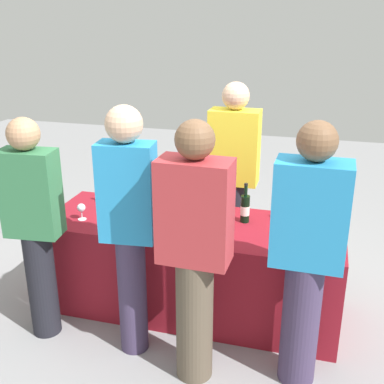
{
  "coord_description": "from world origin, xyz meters",
  "views": [
    {
      "loc": [
        0.9,
        -3.24,
        2.26
      ],
      "look_at": [
        0.0,
        0.0,
        1.0
      ],
      "focal_mm": 44.9,
      "sensor_mm": 36.0,
      "label": 1
    }
  ],
  "objects_px": {
    "wine_bottle_3": "(245,208)",
    "guest_0": "(34,223)",
    "wine_glass_3": "(173,214)",
    "guest_2": "(195,249)",
    "wine_bottle_4": "(305,212)",
    "wine_glass_0": "(81,208)",
    "guest_1": "(129,223)",
    "wine_bottle_2": "(213,200)",
    "guest_3": "(307,252)",
    "wine_glass_5": "(286,226)",
    "wine_bottle_0": "(113,194)",
    "wine_glass_4": "(205,218)",
    "wine_bottle_1": "(166,199)",
    "wine_glass_2": "(144,212)",
    "server_pouring": "(233,174)",
    "wine_glass_1": "(114,211)"
  },
  "relations": [
    {
      "from": "wine_bottle_0",
      "to": "wine_glass_3",
      "type": "xyz_separation_m",
      "value": [
        0.6,
        -0.26,
        -0.0
      ]
    },
    {
      "from": "wine_bottle_3",
      "to": "wine_glass_0",
      "type": "relative_size",
      "value": 2.38
    },
    {
      "from": "wine_bottle_4",
      "to": "wine_bottle_1",
      "type": "bearing_deg",
      "value": -176.62
    },
    {
      "from": "wine_bottle_2",
      "to": "wine_glass_4",
      "type": "height_order",
      "value": "wine_bottle_2"
    },
    {
      "from": "wine_bottle_3",
      "to": "guest_0",
      "type": "distance_m",
      "value": 1.54
    },
    {
      "from": "wine_bottle_2",
      "to": "wine_glass_2",
      "type": "height_order",
      "value": "wine_bottle_2"
    },
    {
      "from": "wine_glass_3",
      "to": "wine_glass_0",
      "type": "bearing_deg",
      "value": -175.4
    },
    {
      "from": "guest_2",
      "to": "wine_bottle_4",
      "type": "bearing_deg",
      "value": 58.48
    },
    {
      "from": "wine_glass_3",
      "to": "guest_0",
      "type": "height_order",
      "value": "guest_0"
    },
    {
      "from": "wine_bottle_3",
      "to": "wine_glass_5",
      "type": "xyz_separation_m",
      "value": [
        0.33,
        -0.19,
        -0.02
      ]
    },
    {
      "from": "wine_bottle_0",
      "to": "wine_glass_1",
      "type": "bearing_deg",
      "value": -65.24
    },
    {
      "from": "wine_bottle_0",
      "to": "wine_bottle_3",
      "type": "height_order",
      "value": "wine_bottle_3"
    },
    {
      "from": "wine_bottle_3",
      "to": "server_pouring",
      "type": "bearing_deg",
      "value": 109.6
    },
    {
      "from": "wine_glass_4",
      "to": "guest_0",
      "type": "xyz_separation_m",
      "value": [
        -1.1,
        -0.49,
        0.04
      ]
    },
    {
      "from": "wine_bottle_2",
      "to": "wine_bottle_0",
      "type": "bearing_deg",
      "value": -176.79
    },
    {
      "from": "guest_1",
      "to": "wine_bottle_3",
      "type": "bearing_deg",
      "value": 42.22
    },
    {
      "from": "wine_bottle_3",
      "to": "wine_glass_3",
      "type": "xyz_separation_m",
      "value": [
        -0.5,
        -0.24,
        -0.01
      ]
    },
    {
      "from": "wine_glass_1",
      "to": "server_pouring",
      "type": "relative_size",
      "value": 0.08
    },
    {
      "from": "server_pouring",
      "to": "guest_3",
      "type": "relative_size",
      "value": 1.01
    },
    {
      "from": "wine_glass_0",
      "to": "wine_glass_2",
      "type": "bearing_deg",
      "value": 5.8
    },
    {
      "from": "wine_glass_0",
      "to": "server_pouring",
      "type": "relative_size",
      "value": 0.08
    },
    {
      "from": "wine_glass_1",
      "to": "guest_0",
      "type": "distance_m",
      "value": 0.6
    },
    {
      "from": "wine_glass_2",
      "to": "wine_glass_3",
      "type": "xyz_separation_m",
      "value": [
        0.22,
        0.01,
        0.01
      ]
    },
    {
      "from": "wine_bottle_4",
      "to": "guest_1",
      "type": "relative_size",
      "value": 0.18
    },
    {
      "from": "wine_bottle_3",
      "to": "server_pouring",
      "type": "height_order",
      "value": "server_pouring"
    },
    {
      "from": "guest_1",
      "to": "guest_2",
      "type": "distance_m",
      "value": 0.51
    },
    {
      "from": "wine_glass_5",
      "to": "guest_0",
      "type": "height_order",
      "value": "guest_0"
    },
    {
      "from": "guest_1",
      "to": "guest_3",
      "type": "height_order",
      "value": "guest_1"
    },
    {
      "from": "wine_glass_2",
      "to": "guest_1",
      "type": "xyz_separation_m",
      "value": [
        0.09,
        -0.48,
        0.13
      ]
    },
    {
      "from": "wine_bottle_0",
      "to": "guest_1",
      "type": "xyz_separation_m",
      "value": [
        0.46,
        -0.75,
        0.12
      ]
    },
    {
      "from": "guest_2",
      "to": "wine_bottle_1",
      "type": "bearing_deg",
      "value": 120.47
    },
    {
      "from": "wine_glass_0",
      "to": "wine_glass_3",
      "type": "relative_size",
      "value": 0.9
    },
    {
      "from": "wine_bottle_2",
      "to": "wine_glass_3",
      "type": "height_order",
      "value": "wine_bottle_2"
    },
    {
      "from": "wine_glass_2",
      "to": "server_pouring",
      "type": "relative_size",
      "value": 0.08
    },
    {
      "from": "server_pouring",
      "to": "guest_3",
      "type": "xyz_separation_m",
      "value": [
        0.7,
        -1.3,
        -0.01
      ]
    },
    {
      "from": "wine_bottle_2",
      "to": "wine_bottle_4",
      "type": "distance_m",
      "value": 0.71
    },
    {
      "from": "wine_bottle_1",
      "to": "guest_1",
      "type": "height_order",
      "value": "guest_1"
    },
    {
      "from": "wine_bottle_2",
      "to": "guest_2",
      "type": "distance_m",
      "value": 0.95
    },
    {
      "from": "wine_glass_5",
      "to": "wine_glass_3",
      "type": "bearing_deg",
      "value": -176.74
    },
    {
      "from": "wine_bottle_2",
      "to": "wine_glass_5",
      "type": "relative_size",
      "value": 2.59
    },
    {
      "from": "wine_bottle_1",
      "to": "guest_0",
      "type": "relative_size",
      "value": 0.21
    },
    {
      "from": "wine_bottle_2",
      "to": "wine_glass_1",
      "type": "bearing_deg",
      "value": -152.37
    },
    {
      "from": "wine_glass_3",
      "to": "wine_glass_4",
      "type": "relative_size",
      "value": 1.04
    },
    {
      "from": "wine_glass_0",
      "to": "wine_glass_5",
      "type": "height_order",
      "value": "wine_glass_0"
    },
    {
      "from": "wine_glass_3",
      "to": "guest_0",
      "type": "distance_m",
      "value": 0.98
    },
    {
      "from": "wine_bottle_1",
      "to": "wine_glass_2",
      "type": "height_order",
      "value": "wine_bottle_1"
    },
    {
      "from": "wine_glass_2",
      "to": "guest_3",
      "type": "relative_size",
      "value": 0.08
    },
    {
      "from": "wine_bottle_4",
      "to": "wine_glass_1",
      "type": "height_order",
      "value": "wine_bottle_4"
    },
    {
      "from": "wine_bottle_0",
      "to": "guest_3",
      "type": "relative_size",
      "value": 0.17
    },
    {
      "from": "wine_bottle_2",
      "to": "guest_3",
      "type": "xyz_separation_m",
      "value": [
        0.76,
        -0.8,
        0.06
      ]
    }
  ]
}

